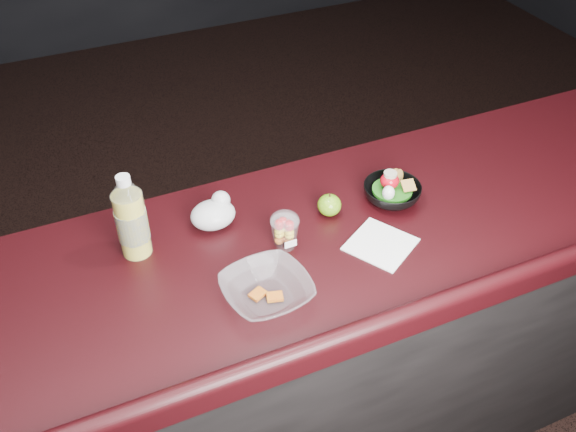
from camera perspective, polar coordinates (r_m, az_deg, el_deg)
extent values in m
cube|color=black|center=(2.14, 0.84, -12.83)|extent=(4.00, 0.65, 0.98)
cube|color=black|center=(1.76, 1.00, -2.78)|extent=(4.06, 0.71, 0.04)
cylinder|color=gold|center=(1.71, -13.68, -0.71)|extent=(0.08, 0.08, 0.19)
cylinder|color=white|center=(1.71, -13.68, -0.71)|extent=(0.08, 0.08, 0.19)
cone|color=white|center=(1.64, -14.29, 2.29)|extent=(0.08, 0.08, 0.03)
cylinder|color=white|center=(1.62, -14.44, 3.08)|extent=(0.04, 0.04, 0.02)
cylinder|color=#072D99|center=(1.71, -13.68, -0.71)|extent=(0.08, 0.08, 0.09)
ellipsoid|color=white|center=(1.68, -0.29, -0.41)|extent=(0.08, 0.08, 0.04)
ellipsoid|color=#3D770D|center=(1.83, 3.69, 0.98)|extent=(0.07, 0.07, 0.06)
cylinder|color=black|center=(1.81, 3.74, 1.83)|extent=(0.01, 0.01, 0.01)
ellipsoid|color=silver|center=(1.79, -6.68, 0.11)|extent=(0.13, 0.10, 0.08)
sphere|color=silver|center=(1.80, -5.99, 1.41)|extent=(0.05, 0.05, 0.05)
imported|color=black|center=(1.90, 9.22, 2.04)|extent=(0.20, 0.20, 0.05)
cylinder|color=#0F470C|center=(1.90, 9.25, 2.30)|extent=(0.12, 0.12, 0.01)
ellipsoid|color=red|center=(1.89, 9.02, 3.11)|extent=(0.06, 0.06, 0.05)
cylinder|color=beige|center=(1.87, 9.09, 3.70)|extent=(0.04, 0.04, 0.01)
ellipsoid|color=white|center=(1.85, 8.92, 2.04)|extent=(0.04, 0.04, 0.05)
imported|color=silver|center=(1.59, -1.91, -6.62)|extent=(0.24, 0.24, 0.05)
cube|color=#990F0C|center=(1.60, -2.70, -6.94)|extent=(0.05, 0.04, 0.01)
cube|color=#990F0C|center=(1.59, -1.18, -7.18)|extent=(0.05, 0.04, 0.01)
cube|color=white|center=(1.76, 8.23, -2.50)|extent=(0.22, 0.22, 0.00)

